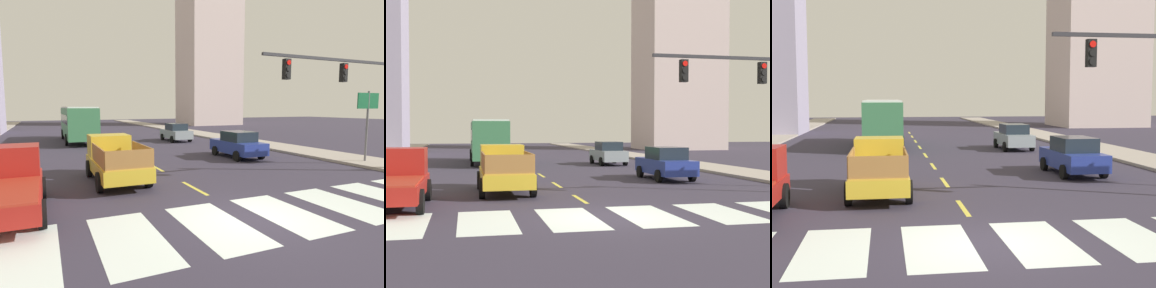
# 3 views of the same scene
# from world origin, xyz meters

# --- Properties ---
(ground_plane) EXTENTS (160.00, 160.00, 0.00)m
(ground_plane) POSITION_xyz_m (0.00, 0.00, 0.00)
(ground_plane) COLOR #332E3E
(sidewalk_right) EXTENTS (3.34, 110.00, 0.15)m
(sidewalk_right) POSITION_xyz_m (11.89, 18.00, 0.07)
(sidewalk_right) COLOR #A2988E
(sidewalk_right) RESTS_ON ground
(crosswalk_stripe_1) EXTENTS (1.64, 3.82, 0.01)m
(crosswalk_stripe_1) POSITION_xyz_m (-6.07, 0.00, 0.00)
(crosswalk_stripe_1) COLOR silver
(crosswalk_stripe_1) RESTS_ON ground
(crosswalk_stripe_2) EXTENTS (1.64, 3.82, 0.01)m
(crosswalk_stripe_2) POSITION_xyz_m (-3.64, 0.00, 0.00)
(crosswalk_stripe_2) COLOR silver
(crosswalk_stripe_2) RESTS_ON ground
(crosswalk_stripe_3) EXTENTS (1.64, 3.82, 0.01)m
(crosswalk_stripe_3) POSITION_xyz_m (-1.21, 0.00, 0.00)
(crosswalk_stripe_3) COLOR silver
(crosswalk_stripe_3) RESTS_ON ground
(crosswalk_stripe_4) EXTENTS (1.64, 3.82, 0.01)m
(crosswalk_stripe_4) POSITION_xyz_m (1.21, 0.00, 0.00)
(crosswalk_stripe_4) COLOR silver
(crosswalk_stripe_4) RESTS_ON ground
(crosswalk_stripe_5) EXTENTS (1.64, 3.82, 0.01)m
(crosswalk_stripe_5) POSITION_xyz_m (3.64, 0.00, 0.00)
(crosswalk_stripe_5) COLOR silver
(crosswalk_stripe_5) RESTS_ON ground
(lane_dash_0) EXTENTS (0.16, 2.40, 0.01)m
(lane_dash_0) POSITION_xyz_m (0.00, 4.00, 0.00)
(lane_dash_0) COLOR gold
(lane_dash_0) RESTS_ON ground
(lane_dash_1) EXTENTS (0.16, 2.40, 0.01)m
(lane_dash_1) POSITION_xyz_m (0.00, 9.00, 0.00)
(lane_dash_1) COLOR gold
(lane_dash_1) RESTS_ON ground
(lane_dash_2) EXTENTS (0.16, 2.40, 0.01)m
(lane_dash_2) POSITION_xyz_m (0.00, 14.00, 0.00)
(lane_dash_2) COLOR gold
(lane_dash_2) RESTS_ON ground
(lane_dash_3) EXTENTS (0.16, 2.40, 0.01)m
(lane_dash_3) POSITION_xyz_m (0.00, 19.00, 0.00)
(lane_dash_3) COLOR gold
(lane_dash_3) RESTS_ON ground
(lane_dash_4) EXTENTS (0.16, 2.40, 0.01)m
(lane_dash_4) POSITION_xyz_m (0.00, 24.00, 0.00)
(lane_dash_4) COLOR gold
(lane_dash_4) RESTS_ON ground
(lane_dash_5) EXTENTS (0.16, 2.40, 0.01)m
(lane_dash_5) POSITION_xyz_m (0.00, 29.00, 0.00)
(lane_dash_5) COLOR gold
(lane_dash_5) RESTS_ON ground
(lane_dash_6) EXTENTS (0.16, 2.40, 0.01)m
(lane_dash_6) POSITION_xyz_m (0.00, 34.00, 0.00)
(lane_dash_6) COLOR gold
(lane_dash_6) RESTS_ON ground
(lane_dash_7) EXTENTS (0.16, 2.40, 0.01)m
(lane_dash_7) POSITION_xyz_m (0.00, 39.00, 0.00)
(lane_dash_7) COLOR gold
(lane_dash_7) RESTS_ON ground
(pickup_stakebed) EXTENTS (2.18, 5.20, 1.96)m
(pickup_stakebed) POSITION_xyz_m (-2.65, 6.91, 0.94)
(pickup_stakebed) COLOR gold
(pickup_stakebed) RESTS_ON ground
(pickup_dark) EXTENTS (2.18, 5.20, 1.96)m
(pickup_dark) POSITION_xyz_m (-6.59, 3.80, 0.92)
(pickup_dark) COLOR maroon
(pickup_dark) RESTS_ON ground
(city_bus) EXTENTS (2.72, 10.80, 3.32)m
(city_bus) POSITION_xyz_m (-2.54, 24.87, 1.95)
(city_bus) COLOR #37744A
(city_bus) RESTS_ON ground
(sedan_near_left) EXTENTS (2.02, 4.40, 1.72)m
(sedan_near_left) POSITION_xyz_m (6.18, 21.61, 0.86)
(sedan_near_left) COLOR #8A959D
(sedan_near_left) RESTS_ON ground
(sedan_far) EXTENTS (2.02, 4.40, 1.72)m
(sedan_far) POSITION_xyz_m (6.04, 10.27, 0.86)
(sedan_far) COLOR navy
(sedan_far) RESTS_ON ground
(tower_tall_centre) EXTENTS (9.98, 8.84, 35.40)m
(tower_tall_centre) POSITION_xyz_m (23.25, 47.77, 17.70)
(tower_tall_centre) COLOR beige
(tower_tall_centre) RESTS_ON ground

